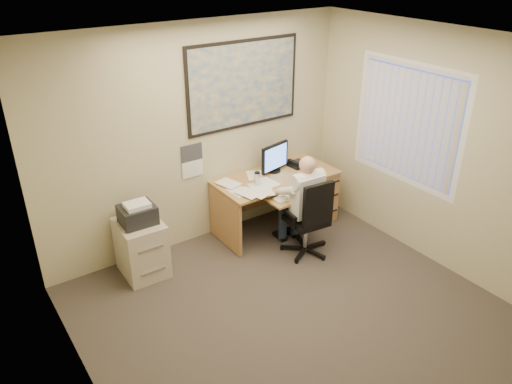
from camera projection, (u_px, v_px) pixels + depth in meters
room_shell at (324, 214)px, 4.28m from camera, size 4.00×4.50×2.70m
desk at (295, 190)px, 6.71m from camera, size 1.60×0.97×1.12m
world_map at (244, 85)px, 6.00m from camera, size 1.56×0.03×1.06m
wall_calendar at (192, 161)px, 6.00m from camera, size 0.28×0.01×0.42m
window_blinds at (407, 124)px, 5.78m from camera, size 0.06×1.40×1.30m
filing_cabinet at (141, 243)px, 5.64m from camera, size 0.48×0.57×0.91m
office_chair at (308, 232)px, 6.03m from camera, size 0.66×0.66×1.01m
person at (305, 206)px, 5.94m from camera, size 0.56×0.77×1.26m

